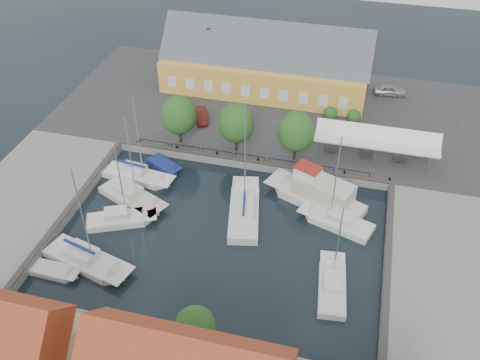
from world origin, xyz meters
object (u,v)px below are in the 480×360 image
(east_boat_c, at_px, (332,287))
(west_boat_a, at_px, (137,177))
(tent_canopy, at_px, (377,139))
(center_sailboat, at_px, (244,212))
(west_boat_b, at_px, (132,198))
(east_boat_a, at_px, (337,222))
(trawler, at_px, (318,196))
(launch_nw, at_px, (164,166))
(west_boat_c, at_px, (120,220))
(car_silver, at_px, (390,90))
(west_boat_d, at_px, (87,261))
(launch_sw, at_px, (55,272))
(warehouse, at_px, (262,64))
(car_red, at_px, (201,116))

(east_boat_c, height_order, west_boat_a, west_boat_a)
(tent_canopy, distance_m, center_sailboat, 17.85)
(west_boat_a, bearing_deg, tent_canopy, 19.70)
(west_boat_b, bearing_deg, east_boat_a, 4.26)
(center_sailboat, xyz_separation_m, trawler, (7.25, 3.73, 0.65))
(tent_canopy, xyz_separation_m, west_boat_b, (-25.01, -12.97, -3.42))
(trawler, distance_m, west_boat_a, 20.65)
(launch_nw, bearing_deg, west_boat_c, -95.25)
(east_boat_c, xyz_separation_m, west_boat_b, (-22.59, 7.09, 0.00))
(west_boat_a, height_order, west_boat_c, west_boat_a)
(trawler, bearing_deg, car_silver, 74.88)
(center_sailboat, bearing_deg, east_boat_a, 5.15)
(center_sailboat, relative_size, trawler, 1.18)
(tent_canopy, xyz_separation_m, east_boat_a, (-2.90, -11.32, -3.42))
(west_boat_d, distance_m, launch_nw, 16.40)
(launch_sw, bearing_deg, car_silver, 54.38)
(west_boat_a, height_order, west_boat_b, west_boat_b)
(trawler, xyz_separation_m, west_boat_d, (-20.12, -14.22, -0.75))
(east_boat_c, xyz_separation_m, launch_sw, (-25.33, -4.53, -0.17))
(center_sailboat, relative_size, west_boat_d, 1.10)
(car_silver, bearing_deg, west_boat_c, 133.92)
(tent_canopy, distance_m, trawler, 10.37)
(warehouse, relative_size, east_boat_a, 2.54)
(car_red, distance_m, west_boat_b, 16.33)
(launch_nw, bearing_deg, launch_sw, -102.11)
(west_boat_c, distance_m, west_boat_d, 6.14)
(west_boat_b, bearing_deg, launch_sw, -103.26)
(east_boat_c, bearing_deg, car_red, 130.49)
(east_boat_a, relative_size, west_boat_b, 0.99)
(launch_sw, bearing_deg, trawler, 35.74)
(trawler, distance_m, east_boat_a, 3.83)
(car_silver, distance_m, west_boat_a, 37.08)
(tent_canopy, xyz_separation_m, west_boat_c, (-24.78, -16.60, -3.42))
(west_boat_a, bearing_deg, center_sailboat, -12.24)
(warehouse, height_order, west_boat_c, warehouse)
(east_boat_c, bearing_deg, west_boat_d, -173.49)
(trawler, bearing_deg, west_boat_c, -157.32)
(car_red, distance_m, east_boat_a, 24.07)
(warehouse, height_order, west_boat_b, west_boat_b)
(east_boat_c, bearing_deg, west_boat_c, 171.18)
(car_silver, height_order, launch_nw, car_silver)
(warehouse, relative_size, center_sailboat, 2.10)
(car_red, height_order, west_boat_b, west_boat_b)
(trawler, bearing_deg, car_red, 145.58)
(car_silver, relative_size, launch_nw, 0.90)
(west_boat_d, relative_size, launch_sw, 2.57)
(warehouse, bearing_deg, center_sailboat, -81.27)
(east_boat_c, distance_m, west_boat_a, 25.88)
(center_sailboat, distance_m, east_boat_c, 12.86)
(launch_nw, bearing_deg, east_boat_c, -32.59)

